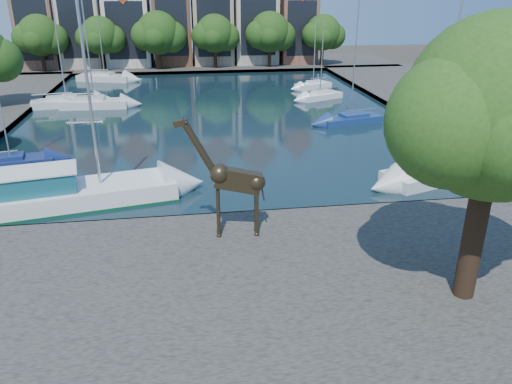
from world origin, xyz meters
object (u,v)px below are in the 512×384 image
at_px(plane_tree, 500,115).
at_px(giraffe_statue, 231,180).
at_px(motorsailer, 70,190).
at_px(sailboat_right_a, 437,170).

height_order(plane_tree, giraffe_statue, plane_tree).
bearing_deg(motorsailer, giraffe_statue, -33.57).
bearing_deg(motorsailer, plane_tree, -35.28).
bearing_deg(giraffe_statue, sailboat_right_a, 25.16).
relative_size(giraffe_statue, sailboat_right_a, 0.45).
distance_m(plane_tree, motorsailer, 22.14).
height_order(giraffe_statue, motorsailer, motorsailer).
distance_m(giraffe_statue, motorsailer, 10.64).
xyz_separation_m(plane_tree, giraffe_statue, (-8.58, 6.45, -4.34)).
bearing_deg(plane_tree, giraffe_statue, 143.06).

